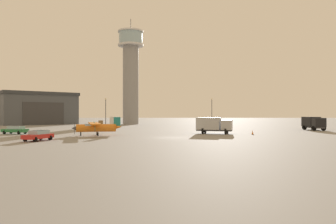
{
  "coord_description": "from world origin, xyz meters",
  "views": [
    {
      "loc": [
        0.27,
        -46.17,
        3.61
      ],
      "look_at": [
        -0.76,
        19.06,
        3.86
      ],
      "focal_mm": 33.6,
      "sensor_mm": 36.0,
      "label": 1
    }
  ],
  "objects": [
    {
      "name": "truck_box_black",
      "position": [
        30.14,
        21.19,
        1.62
      ],
      "size": [
        3.15,
        6.65,
        2.82
      ],
      "rotation": [
        0.0,
        0.0,
        4.74
      ],
      "color": "#38383D",
      "rests_on": "ground_plane"
    },
    {
      "name": "hangar",
      "position": [
        -45.06,
        57.05,
        5.19
      ],
      "size": [
        29.24,
        28.42,
        10.33
      ],
      "rotation": [
        0.0,
        0.0,
        -0.9
      ],
      "color": "#4C5159",
      "rests_on": "ground_plane"
    },
    {
      "name": "car_red",
      "position": [
        -17.34,
        -5.39,
        0.74
      ],
      "size": [
        3.02,
        4.52,
        1.37
      ],
      "rotation": [
        0.0,
        0.0,
        4.4
      ],
      "color": "red",
      "rests_on": "ground_plane"
    },
    {
      "name": "traffic_cone_near_left",
      "position": [
        13.8,
        7.42,
        0.36
      ],
      "size": [
        0.36,
        0.36,
        0.74
      ],
      "color": "black",
      "rests_on": "ground_plane"
    },
    {
      "name": "ground_plane",
      "position": [
        0.0,
        0.0,
        0.0
      ],
      "size": [
        400.0,
        400.0,
        0.0
      ],
      "primitive_type": "plane",
      "color": "gray"
    },
    {
      "name": "light_post_west",
      "position": [
        12.33,
        51.42,
        4.93
      ],
      "size": [
        0.44,
        0.44,
        8.22
      ],
      "color": "#38383D",
      "rests_on": "ground_plane"
    },
    {
      "name": "control_tower",
      "position": [
        -13.62,
        56.65,
        17.63
      ],
      "size": [
        8.36,
        8.36,
        34.64
      ],
      "color": "gray",
      "rests_on": "ground_plane"
    },
    {
      "name": "truck_flatbed_white",
      "position": [
        -15.47,
        31.81,
        1.31
      ],
      "size": [
        5.95,
        3.36,
        2.75
      ],
      "rotation": [
        0.0,
        0.0,
        6.19
      ],
      "color": "#38383D",
      "rests_on": "ground_plane"
    },
    {
      "name": "truck_box_silver",
      "position": [
        7.38,
        9.16,
        1.61
      ],
      "size": [
        6.56,
        4.4,
        2.85
      ],
      "rotation": [
        0.0,
        0.0,
        5.99
      ],
      "color": "#38383D",
      "rests_on": "ground_plane"
    },
    {
      "name": "airplane_orange",
      "position": [
        -12.05,
        4.36,
        1.39
      ],
      "size": [
        7.86,
        10.0,
        2.97
      ],
      "rotation": [
        0.0,
        0.0,
        3.45
      ],
      "color": "orange",
      "rests_on": "ground_plane"
    },
    {
      "name": "car_green",
      "position": [
        -27.09,
        7.81,
        0.74
      ],
      "size": [
        4.68,
        2.86,
        1.37
      ],
      "rotation": [
        0.0,
        0.0,
        2.92
      ],
      "color": "#287A42",
      "rests_on": "ground_plane"
    },
    {
      "name": "light_post_east",
      "position": [
        -18.97,
        43.21,
        4.78
      ],
      "size": [
        0.44,
        0.44,
        7.93
      ],
      "color": "#38383D",
      "rests_on": "ground_plane"
    }
  ]
}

